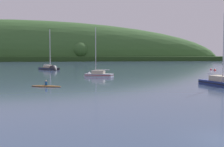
# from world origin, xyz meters

# --- Properties ---
(far_shoreline_hill) EXTENTS (442.46, 106.63, 61.51)m
(far_shoreline_hill) POSITION_xyz_m (-65.51, 215.68, 0.12)
(far_shoreline_hill) COLOR #27431B
(far_shoreline_hill) RESTS_ON ground
(sailboat_near_mooring) EXTENTS (3.70, 7.80, 11.01)m
(sailboat_near_mooring) POSITION_xyz_m (10.95, 25.09, 0.16)
(sailboat_near_mooring) COLOR navy
(sailboat_near_mooring) RESTS_ON ground
(sailboat_midwater_white) EXTENTS (7.11, 8.60, 12.88)m
(sailboat_midwater_white) POSITION_xyz_m (-17.97, 71.59, 0.21)
(sailboat_midwater_white) COLOR #232328
(sailboat_midwater_white) RESTS_ON ground
(sailboat_far_left) EXTENTS (6.38, 4.07, 10.63)m
(sailboat_far_left) POSITION_xyz_m (-5.85, 44.83, 0.18)
(sailboat_far_left) COLOR #ADB2BC
(sailboat_far_left) RESTS_ON ground
(canoe_with_paddler) EXTENTS (4.38, 2.11, 1.02)m
(canoe_with_paddler) POSITION_xyz_m (-13.11, 26.31, 0.09)
(canoe_with_paddler) COLOR brown
(canoe_with_paddler) RESTS_ON ground
(mooring_buoy_midchannel) EXTENTS (0.78, 0.78, 0.86)m
(mooring_buoy_midchannel) POSITION_xyz_m (27.69, 65.23, 0.00)
(mooring_buoy_midchannel) COLOR red
(mooring_buoy_midchannel) RESTS_ON ground
(mooring_buoy_off_fishing_boat) EXTENTS (0.72, 0.72, 0.80)m
(mooring_buoy_off_fishing_boat) POSITION_xyz_m (27.99, 68.51, 0.00)
(mooring_buoy_off_fishing_boat) COLOR #E06675
(mooring_buoy_off_fishing_boat) RESTS_ON ground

